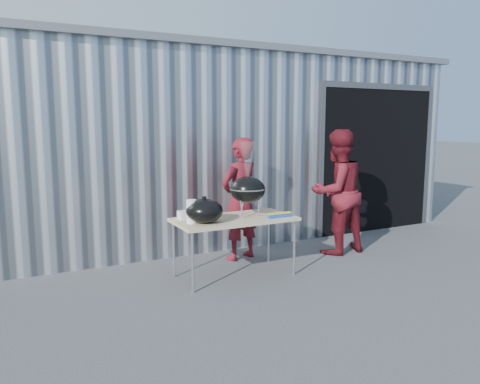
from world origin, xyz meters
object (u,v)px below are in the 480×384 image
kettle_grill (248,184)px  person_bystander (337,192)px  folding_table (234,221)px  person_cook (240,199)px

kettle_grill → person_bystander: (1.64, 0.26, -0.25)m
folding_table → person_cook: 0.79m
person_cook → person_bystander: (1.42, -0.38, 0.05)m
folding_table → kettle_grill: 0.50m
kettle_grill → person_bystander: person_bystander is taller
kettle_grill → person_cook: person_cook is taller
kettle_grill → person_bystander: 1.68m
folding_table → person_cook: person_cook is taller
folding_table → kettle_grill: size_ratio=1.60×
person_cook → person_bystander: bearing=148.7°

